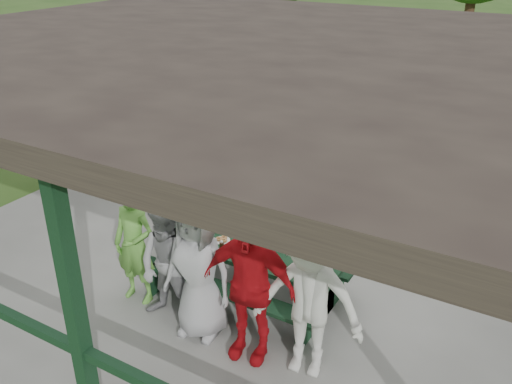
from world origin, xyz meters
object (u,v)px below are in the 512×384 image
Objects in this scene: picnic_table_far at (304,206)px; contestant_red at (249,285)px; picnic_table_near at (246,266)px; farm_trailer at (321,86)px; spectator_lblue at (289,168)px; spectator_grey at (415,191)px; contestant_white_fedora at (309,300)px; pickup_truck at (510,115)px; contestant_green at (135,245)px; contestant_grey_left at (169,265)px; contestant_grey_mid at (198,270)px; spectator_blue at (245,135)px.

contestant_red is (0.70, -2.94, 0.49)m from picnic_table_far.
farm_trailer is (-2.86, 8.83, 0.12)m from picnic_table_near.
spectator_grey is at bearing -158.29° from spectator_lblue.
contestant_red reaches higher than spectator_lblue.
pickup_truck is (0.87, 9.34, -0.34)m from contestant_white_fedora.
contestant_green is 1.85m from contestant_red.
spectator_lblue is at bearing 90.84° from contestant_grey_left.
spectator_blue is (-2.03, 4.42, -0.01)m from contestant_grey_mid.
spectator_grey is (1.47, 2.77, 0.33)m from picnic_table_near.
farm_trailer is (-0.73, 5.32, -0.30)m from spectator_blue.
pickup_truck reaches higher than farm_trailer.
contestant_grey_mid is at bearing 170.74° from contestant_red.
pickup_truck is (2.96, 5.69, -0.08)m from spectator_lblue.
contestant_red is 4.00m from spectator_lblue.
contestant_grey_mid reaches higher than spectator_lblue.
contestant_white_fedora is 5.56m from spectator_blue.
picnic_table_far is at bearing 173.14° from pickup_truck.
contestant_grey_mid is (-0.01, -2.92, 0.43)m from picnic_table_far.
contestant_grey_left is 4.69m from spectator_blue.
contestant_white_fedora is 1.11× the size of spectator_blue.
contestant_grey_mid is 0.94× the size of contestant_red.
contestant_green is at bearing -147.60° from picnic_table_near.
picnic_table_far is at bearing 158.17° from spectator_blue.
contestant_white_fedora reaches higher than contestant_green.
picnic_table_near is 2.00m from picnic_table_far.
spectator_lblue is (-0.78, 2.79, 0.24)m from picnic_table_near.
pickup_truck is (0.71, 5.70, -0.17)m from spectator_grey.
contestant_white_fedora is at bearing 142.85° from spectator_blue.
picnic_table_near is 1.22m from contestant_red.
contestant_green is 3.60m from spectator_lblue.
farm_trailer is at bearing 102.63° from contestant_red.
contestant_grey_mid is (-0.10, -0.92, 0.42)m from picnic_table_near.
contestant_red is at bearing -76.57° from picnic_table_far.
picnic_table_far is at bearing 96.51° from contestant_red.
contestant_white_fedora is (1.41, 0.05, 0.07)m from contestant_grey_mid.
contestant_green is 0.42× the size of farm_trailer.
pickup_truck is at bearing -116.25° from spectator_blue.
spectator_blue is 1.11× the size of spectator_grey.
picnic_table_near is 9.28m from farm_trailer.
contestant_grey_mid is 9.67m from pickup_truck.
contestant_red is (1.84, -0.17, 0.12)m from contestant_green.
farm_trailer is (-3.47, 9.77, -0.36)m from contestant_red.
contestant_grey_mid is at bearing -96.93° from farm_trailer.
contestant_grey_left is 4.20m from spectator_grey.
contestant_white_fedora is 1.23× the size of spectator_grey.
contestant_green is 9.74m from farm_trailer.
contestant_grey_left is 3.71m from spectator_lblue.
picnic_table_far is 6.87m from pickup_truck.
contestant_grey_mid is 4.01m from spectator_grey.
spectator_grey is at bearing -176.86° from spectator_blue.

